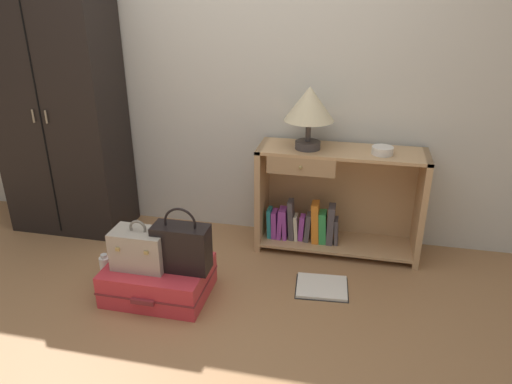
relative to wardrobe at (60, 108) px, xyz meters
The scene contains 11 objects.
ground_plane 2.03m from the wardrobe, 42.19° to the right, with size 9.00×9.00×0.00m, color #9E7047.
back_wall 1.41m from the wardrobe, 12.51° to the left, with size 6.40×0.10×2.60m, color beige.
wardrobe is the anchor object (origin of this frame).
bookshelf 2.09m from the wardrobe, ahead, with size 1.13×0.37×0.76m.
table_lamp 1.83m from the wardrobe, ahead, with size 0.33×0.33×0.42m.
bowl 2.32m from the wardrobe, ahead, with size 0.14×0.14×0.05m, color silver.
suitcase_large 1.52m from the wardrobe, 36.49° to the right, with size 0.62×0.47×0.21m.
train_case 1.37m from the wardrobe, 40.08° to the right, with size 0.32×0.20×0.31m.
handbag 1.53m from the wardrobe, 32.58° to the right, with size 0.33×0.15×0.40m.
bottle 1.24m from the wardrobe, 47.36° to the right, with size 0.07×0.07×0.17m.
open_book_on_floor 2.26m from the wardrobe, 13.48° to the right, with size 0.35×0.31×0.02m.
Camera 1 is at (0.82, -1.86, 1.77)m, focal length 33.67 mm.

